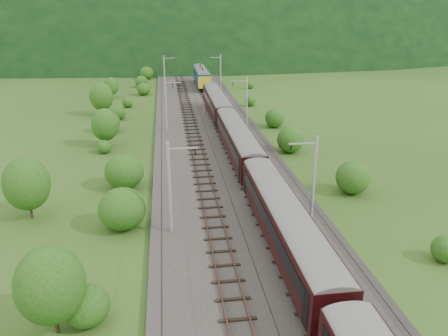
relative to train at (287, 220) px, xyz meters
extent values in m
plane|color=#2B4916|center=(-2.40, 5.28, -3.42)|extent=(600.00, 600.00, 0.00)
cube|color=#38332D|center=(-2.40, 15.28, -3.27)|extent=(14.00, 220.00, 0.30)
cube|color=brown|center=(-5.52, 15.28, -2.92)|extent=(0.08, 220.00, 0.15)
cube|color=brown|center=(-4.08, 15.28, -2.92)|extent=(0.08, 220.00, 0.15)
cube|color=black|center=(-4.80, 15.28, -3.06)|extent=(2.40, 220.00, 0.12)
cube|color=brown|center=(-0.72, 15.28, -2.92)|extent=(0.08, 220.00, 0.15)
cube|color=brown|center=(0.72, 15.28, -2.92)|extent=(0.08, 220.00, 0.15)
cube|color=black|center=(0.00, 15.28, -3.06)|extent=(2.40, 220.00, 0.12)
cylinder|color=gray|center=(-8.60, 5.28, 0.88)|extent=(0.28, 0.28, 8.00)
cube|color=gray|center=(-7.40, 5.28, 4.28)|extent=(2.40, 0.12, 0.12)
cylinder|color=black|center=(-6.40, 5.28, 3.98)|extent=(0.10, 0.10, 0.50)
cylinder|color=gray|center=(-8.60, 37.28, 0.88)|extent=(0.28, 0.28, 8.00)
cube|color=gray|center=(-7.40, 37.28, 4.28)|extent=(2.40, 0.12, 0.12)
cylinder|color=black|center=(-6.40, 37.28, 3.98)|extent=(0.10, 0.10, 0.50)
cylinder|color=gray|center=(-8.60, 69.28, 0.88)|extent=(0.28, 0.28, 8.00)
cube|color=gray|center=(-7.40, 69.28, 4.28)|extent=(2.40, 0.12, 0.12)
cylinder|color=black|center=(-6.40, 69.28, 3.98)|extent=(0.10, 0.10, 0.50)
cylinder|color=gray|center=(-8.60, 101.28, 0.88)|extent=(0.28, 0.28, 8.00)
cube|color=gray|center=(-7.40, 101.28, 4.28)|extent=(2.40, 0.12, 0.12)
cylinder|color=black|center=(-6.40, 101.28, 3.98)|extent=(0.10, 0.10, 0.50)
cylinder|color=gray|center=(-8.60, 133.28, 0.88)|extent=(0.28, 0.28, 8.00)
cube|color=gray|center=(-7.40, 133.28, 4.28)|extent=(2.40, 0.12, 0.12)
cylinder|color=black|center=(-6.40, 133.28, 3.98)|extent=(0.10, 0.10, 0.50)
cylinder|color=gray|center=(3.80, 5.28, 0.88)|extent=(0.28, 0.28, 8.00)
cube|color=gray|center=(2.60, 5.28, 4.28)|extent=(2.40, 0.12, 0.12)
cylinder|color=black|center=(1.60, 5.28, 3.98)|extent=(0.10, 0.10, 0.50)
cylinder|color=gray|center=(3.80, 37.28, 0.88)|extent=(0.28, 0.28, 8.00)
cube|color=gray|center=(2.60, 37.28, 4.28)|extent=(2.40, 0.12, 0.12)
cylinder|color=black|center=(1.60, 37.28, 3.98)|extent=(0.10, 0.10, 0.50)
cylinder|color=gray|center=(3.80, 69.28, 0.88)|extent=(0.28, 0.28, 8.00)
cube|color=gray|center=(2.60, 69.28, 4.28)|extent=(2.40, 0.12, 0.12)
cylinder|color=black|center=(1.60, 69.28, 3.98)|extent=(0.10, 0.10, 0.50)
cylinder|color=gray|center=(3.80, 101.28, 0.88)|extent=(0.28, 0.28, 8.00)
cube|color=gray|center=(2.60, 101.28, 4.28)|extent=(2.40, 0.12, 0.12)
cylinder|color=black|center=(1.60, 101.28, 3.98)|extent=(0.10, 0.10, 0.50)
cylinder|color=gray|center=(3.80, 133.28, 0.88)|extent=(0.28, 0.28, 8.00)
cube|color=gray|center=(2.60, 133.28, 4.28)|extent=(2.40, 0.12, 0.12)
cylinder|color=black|center=(1.60, 133.28, 3.98)|extent=(0.10, 0.10, 0.50)
cylinder|color=black|center=(-4.80, 15.28, 3.68)|extent=(0.03, 198.00, 0.03)
cylinder|color=black|center=(0.00, 15.28, 3.68)|extent=(0.03, 198.00, 0.03)
ellipsoid|color=black|center=(-2.40, 265.28, -3.42)|extent=(504.00, 360.00, 244.00)
cube|color=black|center=(0.00, 0.43, -0.55)|extent=(2.78, 21.09, 2.88)
cylinder|color=gray|center=(0.00, 0.43, 0.75)|extent=(2.78, 20.98, 2.78)
cube|color=black|center=(-1.41, 0.43, -0.20)|extent=(0.05, 18.56, 1.10)
cube|color=black|center=(1.41, 0.43, -0.20)|extent=(0.05, 18.56, 1.10)
cube|color=black|center=(0.00, -6.95, -2.42)|extent=(2.11, 3.07, 0.86)
cube|color=black|center=(0.00, 7.81, -2.42)|extent=(2.11, 3.07, 0.86)
cube|color=black|center=(0.00, 22.54, -0.55)|extent=(2.78, 21.09, 2.88)
cylinder|color=gray|center=(0.00, 22.54, 0.75)|extent=(2.78, 20.98, 2.78)
cube|color=black|center=(-1.41, 22.54, -0.20)|extent=(0.05, 18.56, 1.10)
cube|color=black|center=(1.41, 22.54, -0.20)|extent=(0.05, 18.56, 1.10)
cube|color=black|center=(0.00, 15.16, -2.42)|extent=(2.11, 3.07, 0.86)
cube|color=black|center=(0.00, 29.92, -2.42)|extent=(2.11, 3.07, 0.86)
cube|color=black|center=(0.00, 44.65, -0.55)|extent=(2.78, 21.09, 2.88)
cylinder|color=gray|center=(0.00, 44.65, 0.75)|extent=(2.78, 20.98, 2.78)
cube|color=black|center=(-1.41, 44.65, -0.20)|extent=(0.05, 18.56, 1.10)
cube|color=black|center=(1.41, 44.65, -0.20)|extent=(0.05, 18.56, 1.10)
cube|color=black|center=(0.00, 37.27, -2.42)|extent=(2.11, 3.07, 0.86)
cube|color=black|center=(0.00, 52.03, -2.42)|extent=(2.11, 3.07, 0.86)
cube|color=navy|center=(0.00, 75.38, -0.55)|extent=(2.78, 17.25, 2.88)
cylinder|color=gray|center=(0.00, 75.38, 0.75)|extent=(2.78, 17.17, 2.78)
cube|color=black|center=(-1.41, 75.38, -0.20)|extent=(0.05, 15.18, 1.10)
cube|color=black|center=(1.41, 75.38, -0.20)|extent=(0.05, 15.18, 1.10)
cube|color=black|center=(0.00, 69.34, -2.42)|extent=(2.11, 3.07, 0.86)
cube|color=black|center=(0.00, 81.42, -2.42)|extent=(2.11, 3.07, 0.86)
cube|color=gold|center=(0.00, 83.81, -0.74)|extent=(2.84, 0.50, 2.59)
cube|color=gold|center=(0.00, 66.96, -0.74)|extent=(2.84, 0.50, 2.59)
cube|color=black|center=(0.00, 78.38, 1.42)|extent=(0.08, 1.60, 0.86)
cylinder|color=red|center=(-2.38, 53.55, -2.46)|extent=(0.14, 0.14, 1.31)
cylinder|color=red|center=(-1.94, 48.29, -2.43)|extent=(0.15, 0.15, 1.37)
cylinder|color=black|center=(-6.89, 73.44, -2.16)|extent=(0.13, 0.13, 1.92)
sphere|color=red|center=(-6.89, 73.44, -1.15)|extent=(0.23, 0.23, 0.23)
ellipsoid|color=#174E14|center=(-13.97, -5.37, -2.12)|extent=(2.88, 2.88, 2.59)
ellipsoid|color=#174E14|center=(-12.77, 6.94, -1.55)|extent=(4.16, 4.16, 3.74)
ellipsoid|color=#174E14|center=(-13.32, 16.16, -1.54)|extent=(4.17, 4.17, 3.75)
ellipsoid|color=#174E14|center=(-16.99, 28.50, -2.54)|extent=(1.96, 1.96, 1.76)
ellipsoid|color=#174E14|center=(-17.46, 38.82, -1.83)|extent=(3.52, 3.52, 3.17)
ellipsoid|color=#174E14|center=(-16.86, 46.72, -2.18)|extent=(2.75, 2.75, 2.47)
ellipsoid|color=#174E14|center=(-15.84, 56.16, -2.49)|extent=(2.07, 2.07, 1.86)
ellipsoid|color=#174E14|center=(-13.26, 68.11, -2.09)|extent=(2.95, 2.95, 2.65)
ellipsoid|color=#174E14|center=(-14.17, 77.99, -2.06)|extent=(3.01, 3.01, 2.71)
ellipsoid|color=#174E14|center=(-13.31, 90.17, -1.79)|extent=(3.62, 3.62, 3.26)
ellipsoid|color=#174E14|center=(-16.41, 100.81, -2.04)|extent=(3.07, 3.07, 2.76)
cylinder|color=black|center=(-15.69, -5.92, -1.85)|extent=(0.24, 0.24, 3.14)
ellipsoid|color=#174E14|center=(-15.69, -5.92, -0.05)|extent=(4.04, 4.04, 4.84)
cylinder|color=black|center=(-21.36, 10.01, -1.81)|extent=(0.24, 0.24, 3.21)
ellipsoid|color=#174E14|center=(-21.36, 10.01, 0.02)|extent=(4.13, 4.13, 4.95)
cylinder|color=black|center=(-17.02, 31.47, -1.96)|extent=(0.24, 0.24, 2.91)
ellipsoid|color=#174E14|center=(-17.02, 31.47, -0.30)|extent=(3.75, 3.75, 4.50)
cylinder|color=black|center=(-19.76, 49.93, -1.83)|extent=(0.24, 0.24, 3.18)
ellipsoid|color=#174E14|center=(-19.76, 49.93, -0.01)|extent=(4.09, 4.09, 4.91)
cylinder|color=black|center=(-19.79, 65.87, -2.24)|extent=(0.24, 0.24, 2.35)
ellipsoid|color=#174E14|center=(-19.79, 65.87, -0.90)|extent=(3.02, 3.02, 3.62)
ellipsoid|color=#174E14|center=(12.07, -1.80, -2.47)|extent=(2.10, 2.10, 1.89)
ellipsoid|color=#174E14|center=(10.30, 11.55, -1.83)|extent=(3.53, 3.53, 3.18)
ellipsoid|color=#174E14|center=(7.59, 25.52, -1.81)|extent=(3.57, 3.57, 3.21)
ellipsoid|color=#174E14|center=(8.62, 38.23, -2.02)|extent=(3.11, 3.11, 2.80)
ellipsoid|color=#174E14|center=(7.73, 54.22, -2.47)|extent=(2.10, 2.10, 1.89)
ellipsoid|color=#174E14|center=(11.27, 72.75, -2.62)|extent=(1.76, 1.76, 1.59)
camera|label=1|loc=(-8.55, -28.29, 15.13)|focal=35.00mm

